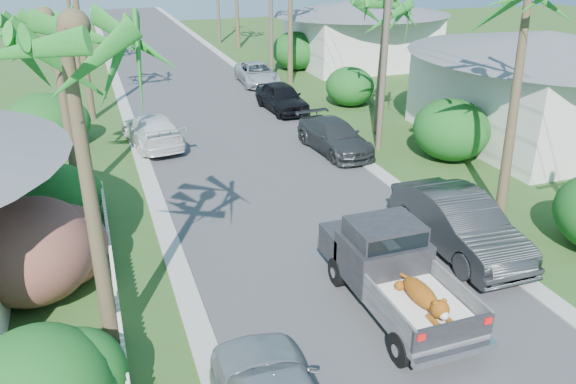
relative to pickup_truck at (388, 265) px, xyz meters
name	(u,v)px	position (x,y,z in m)	size (l,w,h in m)	color
ground	(434,378)	(-0.42, -2.85, -1.01)	(120.00, 120.00, 0.00)	#33521E
road	(197,95)	(-0.42, 22.15, -1.00)	(8.00, 100.00, 0.02)	#38383A
curb_left	(122,101)	(-4.72, 22.15, -0.98)	(0.60, 100.00, 0.06)	#A5A39E
curb_right	(267,89)	(3.88, 22.15, -0.98)	(0.60, 100.00, 0.06)	#A5A39E
pickup_truck	(388,265)	(0.00, 0.00, 0.00)	(1.98, 5.12, 2.06)	black
parked_car_rn	(459,224)	(3.18, 1.56, -0.17)	(1.78, 5.09, 1.68)	#27292B
parked_car_rm	(334,137)	(3.24, 10.52, -0.35)	(1.85, 4.56, 1.32)	#2B2E30
parked_car_rf	(282,97)	(3.18, 17.28, -0.27)	(1.74, 4.32, 1.47)	black
parked_car_rd	(257,74)	(3.73, 23.64, -0.35)	(2.19, 4.75, 1.32)	silver
parked_car_lf	(152,130)	(-4.02, 13.93, -0.32)	(1.94, 4.78, 1.39)	silver
palm_l_a	(63,29)	(-6.62, 0.15, 5.92)	(4.40, 4.40, 8.20)	brown
palm_l_b	(50,17)	(-7.22, 9.15, 5.14)	(4.40, 4.40, 7.40)	brown
palm_r_b	(386,1)	(6.18, 12.15, 4.94)	(4.40, 4.40, 7.20)	brown
shrub_l_b	(33,250)	(-8.22, 3.15, 0.29)	(3.00, 3.30, 2.60)	#A91845
shrub_l_c	(56,196)	(-7.82, 7.15, -0.01)	(2.40, 2.64, 2.00)	#154C18
shrub_l_d	(44,122)	(-8.42, 15.15, 0.19)	(3.20, 3.52, 2.40)	#154C18
shrub_r_b	(451,130)	(7.38, 8.15, 0.24)	(3.00, 3.30, 2.50)	#154C18
shrub_r_c	(350,86)	(7.08, 17.15, 0.04)	(2.60, 2.86, 2.10)	#154C18
shrub_r_d	(295,51)	(7.58, 27.15, 0.29)	(3.20, 3.52, 2.60)	#154C18
picket_fence	(114,275)	(-6.42, 2.65, -0.51)	(0.10, 11.00, 1.00)	white
house_right_near	(540,90)	(12.58, 9.15, 1.21)	(8.00, 9.00, 4.80)	silver
house_right_far	(360,35)	(12.58, 27.15, 1.11)	(9.00, 8.00, 4.60)	silver
utility_pole_b	(385,42)	(5.18, 10.15, 3.59)	(1.60, 0.26, 9.00)	brown
utility_pole_c	(271,5)	(5.18, 25.15, 3.59)	(1.60, 0.26, 9.00)	brown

